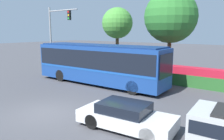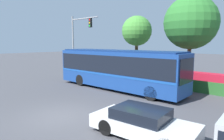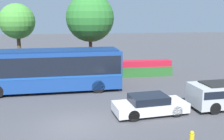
{
  "view_description": "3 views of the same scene",
  "coord_description": "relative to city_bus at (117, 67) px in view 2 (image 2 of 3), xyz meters",
  "views": [
    {
      "loc": [
        9.56,
        -6.9,
        4.32
      ],
      "look_at": [
        2.15,
        3.08,
        2.14
      ],
      "focal_mm": 35.57,
      "sensor_mm": 36.0,
      "label": 1
    },
    {
      "loc": [
        8.89,
        -5.7,
        3.82
      ],
      "look_at": [
        -0.44,
        4.5,
        1.98
      ],
      "focal_mm": 32.57,
      "sensor_mm": 36.0,
      "label": 2
    },
    {
      "loc": [
        -0.08,
        -13.02,
        5.82
      ],
      "look_at": [
        2.96,
        5.73,
        1.76
      ],
      "focal_mm": 41.36,
      "sensor_mm": 36.0,
      "label": 3
    }
  ],
  "objects": [
    {
      "name": "ground_plane",
      "position": [
        2.04,
        -6.89,
        -1.84
      ],
      "size": [
        140.0,
        140.0,
        0.0
      ],
      "primitive_type": "plane",
      "color": "#444449"
    },
    {
      "name": "city_bus",
      "position": [
        0.0,
        0.0,
        0.0
      ],
      "size": [
        11.66,
        2.82,
        3.24
      ],
      "rotation": [
        0.0,
        0.0,
        0.02
      ],
      "color": "navy",
      "rests_on": "ground"
    },
    {
      "name": "sedan_foreground",
      "position": [
        6.5,
        -5.9,
        -1.26
      ],
      "size": [
        4.49,
        2.18,
        1.19
      ],
      "rotation": [
        0.0,
        0.0,
        0.09
      ],
      "color": "silver",
      "rests_on": "ground"
    },
    {
      "name": "traffic_light_pole",
      "position": [
        -6.72,
        1.24,
        2.47
      ],
      "size": [
        4.09,
        0.24,
        6.72
      ],
      "color": "gray",
      "rests_on": "ground"
    },
    {
      "name": "flowering_hedge",
      "position": [
        6.87,
        3.77,
        -1.1
      ],
      "size": [
        9.57,
        1.05,
        1.51
      ],
      "color": "#286028",
      "rests_on": "ground"
    },
    {
      "name": "street_tree_left",
      "position": [
        -3.13,
        7.04,
        3.34
      ],
      "size": [
        3.47,
        3.47,
        6.95
      ],
      "color": "brown",
      "rests_on": "ground"
    },
    {
      "name": "street_tree_centre",
      "position": [
        3.9,
        5.12,
        3.7
      ],
      "size": [
        4.57,
        4.57,
        7.84
      ],
      "color": "brown",
      "rests_on": "ground"
    }
  ]
}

